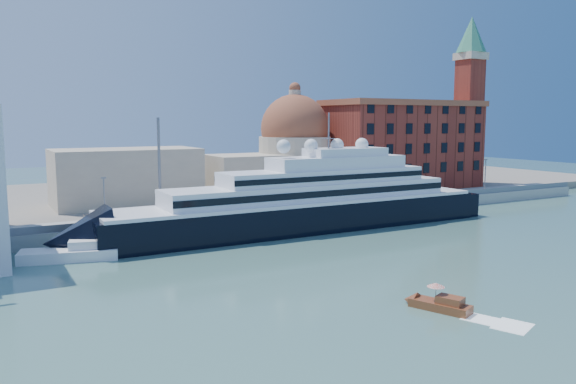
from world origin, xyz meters
TOP-DOWN VIEW (x-y plane):
  - ground at (0.00, 0.00)m, footprint 400.00×400.00m
  - quay at (0.00, 34.00)m, footprint 180.00×10.00m
  - land at (0.00, 75.00)m, footprint 260.00×72.00m
  - quay_fence at (0.00, 29.50)m, footprint 180.00×0.10m
  - superyacht at (1.02, 23.00)m, footprint 83.82×11.62m
  - service_barge at (-37.01, 20.15)m, footprint 14.18×7.65m
  - water_taxi at (-6.29, -22.07)m, footprint 4.36×6.75m
  - warehouse at (52.00, 52.00)m, footprint 43.00×19.00m
  - campanile at (76.00, 52.00)m, footprint 8.40×8.40m
  - church at (6.39, 57.72)m, footprint 66.00×18.00m
  - lamp_posts at (-12.67, 32.27)m, footprint 120.80×2.40m

SIDE VIEW (x-z plane):
  - ground at x=0.00m, z-range 0.00..0.00m
  - water_taxi at x=-6.29m, z-range -0.79..2.25m
  - service_barge at x=-37.01m, z-range -0.65..2.39m
  - land at x=0.00m, z-range 0.00..2.00m
  - quay at x=0.00m, z-range 0.00..2.50m
  - quay_fence at x=0.00m, z-range 2.50..3.70m
  - superyacht at x=1.02m, z-range -8.20..16.85m
  - lamp_posts at x=-12.67m, z-range 0.84..18.84m
  - church at x=6.39m, z-range -1.84..23.66m
  - warehouse at x=52.00m, z-range 2.16..25.41m
  - campanile at x=76.00m, z-range 5.26..52.26m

